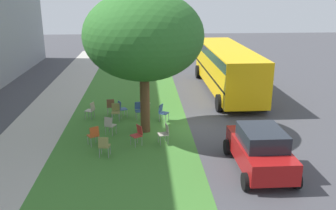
{
  "coord_description": "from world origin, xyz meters",
  "views": [
    {
      "loc": [
        -16.26,
        2.33,
        6.34
      ],
      "look_at": [
        -0.48,
        1.28,
        1.34
      ],
      "focal_mm": 38.85,
      "sensor_mm": 36.0,
      "label": 1
    }
  ],
  "objects": [
    {
      "name": "chair_8",
      "position": [
        -2.93,
        3.98,
        0.52
      ],
      "size": [
        0.47,
        0.47,
        0.88
      ],
      "color": "olive",
      "rests_on": "ground"
    },
    {
      "name": "parked_car",
      "position": [
        -4.4,
        -1.81,
        0.84
      ],
      "size": [
        3.7,
        1.92,
        1.65
      ],
      "color": "maroon",
      "rests_on": "ground"
    },
    {
      "name": "school_bus",
      "position": [
        6.44,
        -2.97,
        1.76
      ],
      "size": [
        10.4,
        2.8,
        2.88
      ],
      "color": "yellow",
      "rests_on": "ground"
    },
    {
      "name": "chair_1",
      "position": [
        -1.78,
        4.53,
        0.52
      ],
      "size": [
        0.57,
        0.57,
        0.88
      ],
      "color": "#C64C1E",
      "rests_on": "ground"
    },
    {
      "name": "chair_7",
      "position": [
        1.81,
        3.56,
        0.52
      ],
      "size": [
        0.55,
        0.55,
        0.88
      ],
      "color": "#335184",
      "rests_on": "ground"
    },
    {
      "name": "chair_4",
      "position": [
        1.53,
        2.64,
        0.52
      ],
      "size": [
        0.5,
        0.5,
        0.88
      ],
      "color": "#335184",
      "rests_on": "ground"
    },
    {
      "name": "chair_0",
      "position": [
        1.36,
        3.83,
        0.52
      ],
      "size": [
        0.43,
        0.42,
        0.88
      ],
      "color": "olive",
      "rests_on": "ground"
    },
    {
      "name": "chair_11",
      "position": [
        -1.75,
        1.51,
        0.52
      ],
      "size": [
        0.49,
        0.5,
        0.88
      ],
      "color": "#ADA393",
      "rests_on": "ground"
    },
    {
      "name": "chair_5",
      "position": [
        2.26,
        4.15,
        0.52
      ],
      "size": [
        0.43,
        0.42,
        0.88
      ],
      "color": "brown",
      "rests_on": "ground"
    },
    {
      "name": "chair_3",
      "position": [
        -1.82,
        2.67,
        0.52
      ],
      "size": [
        0.57,
        0.58,
        0.88
      ],
      "color": "#B7332D",
      "rests_on": "ground"
    },
    {
      "name": "street_tree",
      "position": [
        -0.24,
        2.33,
        4.44
      ],
      "size": [
        5.29,
        5.29,
        6.41
      ],
      "color": "brown",
      "rests_on": "ground"
    },
    {
      "name": "chair_2",
      "position": [
        2.9,
        2.36,
        0.52
      ],
      "size": [
        0.59,
        0.58,
        0.88
      ],
      "color": "beige",
      "rests_on": "ground"
    },
    {
      "name": "chair_6",
      "position": [
        1.07,
        1.45,
        0.52
      ],
      "size": [
        0.56,
        0.57,
        0.88
      ],
      "color": "#335184",
      "rests_on": "ground"
    },
    {
      "name": "grass_verge",
      "position": [
        0.0,
        3.2,
        0.0
      ],
      "size": [
        48.0,
        6.0,
        0.01
      ],
      "primitive_type": "cube",
      "color": "#3D752D",
      "rests_on": "ground"
    },
    {
      "name": "sidewalk_strip",
      "position": [
        0.0,
        7.6,
        0.0
      ],
      "size": [
        48.0,
        2.8,
        0.01
      ],
      "primitive_type": "cube",
      "color": "#ADA89E",
      "rests_on": "ground"
    },
    {
      "name": "ground",
      "position": [
        0.0,
        0.0,
        0.0
      ],
      "size": [
        80.0,
        80.0,
        0.0
      ],
      "primitive_type": "plane",
      "color": "#424247"
    },
    {
      "name": "chair_9",
      "position": [
        -0.61,
        3.96,
        0.52
      ],
      "size": [
        0.56,
        0.56,
        0.88
      ],
      "color": "#ADA393",
      "rests_on": "ground"
    },
    {
      "name": "chair_10",
      "position": [
        1.68,
        5.12,
        0.52
      ],
      "size": [
        0.53,
        0.53,
        0.88
      ],
      "color": "#ADA393",
      "rests_on": "ground"
    }
  ]
}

